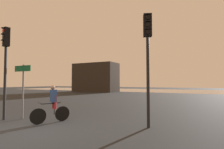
% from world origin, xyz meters
% --- Properties ---
extents(ground_plane, '(120.00, 120.00, 0.00)m').
position_xyz_m(ground_plane, '(0.00, 0.00, 0.00)').
color(ground_plane, black).
extents(water_strip, '(80.00, 16.00, 0.01)m').
position_xyz_m(water_strip, '(0.00, 34.49, 0.00)').
color(water_strip, gray).
rests_on(water_strip, ground).
extents(distant_building, '(8.40, 4.00, 5.42)m').
position_xyz_m(distant_building, '(-13.04, 24.49, 2.71)').
color(distant_building, '#2D2823').
rests_on(distant_building, ground).
extents(traffic_light_near_right, '(0.39, 0.41, 4.44)m').
position_xyz_m(traffic_light_near_right, '(3.27, 2.68, 3.08)').
color(traffic_light_near_right, black).
rests_on(traffic_light_near_right, ground).
extents(traffic_light_near_left, '(0.37, 0.38, 4.34)m').
position_xyz_m(traffic_light_near_left, '(-3.10, 0.99, 3.02)').
color(traffic_light_near_left, black).
rests_on(traffic_light_near_left, ground).
extents(direction_sign_post, '(1.10, 0.12, 2.60)m').
position_xyz_m(direction_sign_post, '(-2.53, 1.52, 1.70)').
color(direction_sign_post, slate).
rests_on(direction_sign_post, ground).
extents(cyclist, '(0.79, 1.57, 1.62)m').
position_xyz_m(cyclist, '(-0.70, 1.64, 0.82)').
color(cyclist, black).
rests_on(cyclist, ground).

